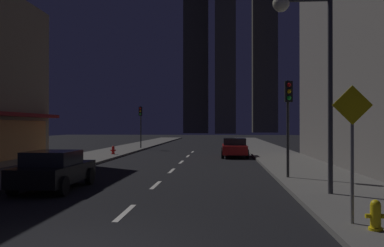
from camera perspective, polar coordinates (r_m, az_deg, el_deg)
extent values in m
cube|color=black|center=(39.90, 0.37, -3.83)|extent=(78.00, 136.00, 0.10)
cube|color=#605E59|center=(40.04, 10.43, -3.63)|extent=(4.00, 76.00, 0.15)
cube|color=#605E59|center=(40.95, -9.47, -3.56)|extent=(4.00, 76.00, 0.15)
cube|color=silver|center=(11.49, -9.35, -12.24)|extent=(0.16, 2.20, 0.01)
cube|color=silver|center=(16.52, -5.09, -8.59)|extent=(0.16, 2.20, 0.01)
cube|color=silver|center=(21.63, -2.87, -6.63)|extent=(0.16, 2.20, 0.01)
cube|color=silver|center=(26.77, -1.50, -5.42)|extent=(0.16, 2.20, 0.01)
cube|color=silver|center=(31.93, -0.58, -4.60)|extent=(0.16, 2.20, 0.01)
cube|color=silver|center=(37.11, 0.08, -4.00)|extent=(0.16, 2.20, 0.01)
cube|color=#474435|center=(138.82, 0.56, 15.04)|extent=(7.97, 6.09, 78.39)
cube|color=#5D5845|center=(133.24, 4.67, 15.06)|extent=(6.39, 8.23, 75.52)
cube|color=#605B48|center=(151.66, 10.14, 9.33)|extent=(8.88, 5.30, 55.69)
cube|color=black|center=(16.15, -18.68, -6.58)|extent=(1.80, 4.20, 0.65)
cube|color=black|center=(15.91, -18.95, -4.65)|extent=(1.64, 2.00, 0.55)
cylinder|color=black|center=(17.80, -19.55, -6.89)|extent=(0.22, 0.68, 0.68)
cylinder|color=black|center=(17.17, -14.12, -7.14)|extent=(0.22, 0.68, 0.68)
cylinder|color=black|center=(15.30, -23.81, -7.96)|extent=(0.22, 0.68, 0.68)
cylinder|color=black|center=(14.56, -17.61, -8.36)|extent=(0.22, 0.68, 0.68)
sphere|color=white|center=(18.24, -17.77, -5.71)|extent=(0.18, 0.18, 0.18)
sphere|color=white|center=(17.86, -14.47, -5.83)|extent=(0.18, 0.18, 0.18)
cube|color=#B21919|center=(31.06, 5.95, -3.59)|extent=(1.80, 4.20, 0.65)
cube|color=black|center=(30.83, 5.96, -2.57)|extent=(1.64, 2.00, 0.55)
cylinder|color=black|center=(32.46, 4.32, -3.94)|extent=(0.22, 0.68, 0.68)
cylinder|color=black|center=(32.51, 7.43, -3.93)|extent=(0.22, 0.68, 0.68)
cylinder|color=black|center=(29.67, 4.33, -4.28)|extent=(0.22, 0.68, 0.68)
cylinder|color=black|center=(29.72, 7.74, -4.27)|extent=(0.22, 0.68, 0.68)
sphere|color=white|center=(33.09, 4.89, -3.30)|extent=(0.18, 0.18, 0.18)
sphere|color=white|center=(33.13, 6.79, -3.30)|extent=(0.18, 0.18, 0.18)
cylinder|color=yellow|center=(9.72, 24.31, -11.89)|extent=(0.22, 0.22, 0.55)
sphere|color=yellow|center=(9.67, 24.31, -10.29)|extent=(0.21, 0.21, 0.21)
cylinder|color=yellow|center=(9.77, 24.32, -13.30)|extent=(0.30, 0.30, 0.06)
cylinder|color=yellow|center=(9.66, 23.40, -11.80)|extent=(0.10, 0.10, 0.10)
cylinder|color=yellow|center=(9.77, 25.21, -11.66)|extent=(0.10, 0.10, 0.10)
cylinder|color=red|center=(32.73, -10.98, -3.75)|extent=(0.22, 0.22, 0.55)
sphere|color=red|center=(32.72, -10.98, -3.27)|extent=(0.21, 0.21, 0.21)
cylinder|color=red|center=(32.75, -10.98, -4.18)|extent=(0.30, 0.30, 0.06)
cylinder|color=red|center=(32.77, -11.25, -3.70)|extent=(0.10, 0.10, 0.10)
cylinder|color=red|center=(32.69, -10.71, -3.71)|extent=(0.10, 0.10, 0.10)
cylinder|color=#2D2D2D|center=(18.14, 13.27, -0.73)|extent=(0.12, 0.12, 4.20)
cube|color=black|center=(18.00, 13.37, 4.37)|extent=(0.32, 0.24, 0.90)
sphere|color=red|center=(17.90, 13.43, 5.29)|extent=(0.18, 0.18, 0.18)
sphere|color=#F2B20C|center=(17.87, 13.44, 4.40)|extent=(0.18, 0.18, 0.18)
sphere|color=#19D833|center=(17.85, 13.44, 3.50)|extent=(0.18, 0.18, 0.18)
cylinder|color=#2D2D2D|center=(41.39, -7.18, -0.51)|extent=(0.12, 0.12, 4.20)
cube|color=black|center=(41.22, -7.23, 1.71)|extent=(0.32, 0.24, 0.90)
sphere|color=red|center=(41.10, -7.26, 2.11)|extent=(0.18, 0.18, 0.18)
sphere|color=#F2B20C|center=(41.09, -7.26, 1.72)|extent=(0.18, 0.18, 0.18)
sphere|color=#19D833|center=(41.08, -7.26, 1.33)|extent=(0.18, 0.18, 0.18)
cylinder|color=#38383D|center=(14.17, 18.80, 3.82)|extent=(0.16, 0.16, 6.50)
cylinder|color=#38383D|center=(14.56, 15.60, 16.33)|extent=(1.60, 0.12, 0.12)
sphere|color=#FCF7CC|center=(14.40, 12.36, 16.10)|extent=(0.56, 0.56, 0.56)
cylinder|color=slate|center=(10.04, 21.51, -6.18)|extent=(0.08, 0.08, 2.40)
cube|color=yellow|center=(9.97, 21.54, 2.41)|extent=(0.91, 0.03, 0.91)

